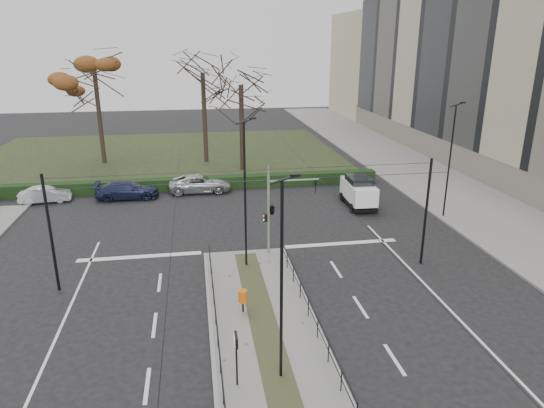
{
  "coord_description": "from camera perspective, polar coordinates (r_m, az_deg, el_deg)",
  "views": [
    {
      "loc": [
        -2.58,
        -20.98,
        11.74
      ],
      "look_at": [
        1.97,
        6.96,
        2.26
      ],
      "focal_mm": 32.0,
      "sensor_mm": 36.0,
      "label": 1
    }
  ],
  "objects": [
    {
      "name": "ground",
      "position": [
        24.18,
        -1.99,
        -10.55
      ],
      "size": [
        140.0,
        140.0,
        0.0
      ],
      "primitive_type": "plane",
      "color": "black",
      "rests_on": "ground"
    },
    {
      "name": "median_island",
      "position": [
        22.01,
        -1.14,
        -13.52
      ],
      "size": [
        4.4,
        15.0,
        0.14
      ],
      "primitive_type": "cube",
      "color": "slate",
      "rests_on": "ground"
    },
    {
      "name": "sidewalk_east",
      "position": [
        49.06,
        15.89,
        4.04
      ],
      "size": [
        8.0,
        90.0,
        0.14
      ],
      "primitive_type": "cube",
      "color": "slate",
      "rests_on": "ground"
    },
    {
      "name": "park",
      "position": [
        54.36,
        -12.7,
        5.64
      ],
      "size": [
        38.0,
        26.0,
        0.1
      ],
      "primitive_type": "cube",
      "color": "black",
      "rests_on": "ground"
    },
    {
      "name": "hedge",
      "position": [
        41.29,
        -13.66,
        2.18
      ],
      "size": [
        38.0,
        1.0,
        1.0
      ],
      "primitive_type": "cube",
      "color": "black",
      "rests_on": "ground"
    },
    {
      "name": "apartment_block",
      "position": [
        54.36,
        25.92,
        15.33
      ],
      "size": [
        13.09,
        52.1,
        21.64
      ],
      "color": "tan",
      "rests_on": "ground"
    },
    {
      "name": "median_railing",
      "position": [
        21.46,
        -1.11,
        -11.6
      ],
      "size": [
        4.14,
        13.24,
        0.92
      ],
      "color": "black",
      "rests_on": "median_island"
    },
    {
      "name": "catenary",
      "position": [
        24.22,
        -2.57,
        -1.6
      ],
      "size": [
        20.0,
        34.0,
        6.0
      ],
      "color": "black",
      "rests_on": "ground"
    },
    {
      "name": "traffic_light",
      "position": [
        27.32,
        0.14,
        -0.49
      ],
      "size": [
        3.16,
        1.79,
        4.65
      ],
      "color": "gray",
      "rests_on": "median_island"
    },
    {
      "name": "litter_bin",
      "position": [
        22.17,
        -3.46,
        -10.81
      ],
      "size": [
        0.41,
        0.41,
        1.06
      ],
      "color": "black",
      "rests_on": "median_island"
    },
    {
      "name": "info_panel",
      "position": [
        17.51,
        -4.25,
        -16.31
      ],
      "size": [
        0.12,
        0.54,
        2.06
      ],
      "color": "black",
      "rests_on": "median_island"
    },
    {
      "name": "streetlamp_median_near",
      "position": [
        16.72,
        1.18,
        -9.0
      ],
      "size": [
        0.64,
        0.13,
        7.63
      ],
      "color": "black",
      "rests_on": "median_island"
    },
    {
      "name": "streetlamp_median_far",
      "position": [
        25.34,
        -3.15,
        1.25
      ],
      "size": [
        0.67,
        0.14,
        8.05
      ],
      "color": "black",
      "rests_on": "median_island"
    },
    {
      "name": "streetlamp_sidewalk",
      "position": [
        35.13,
        20.21,
        4.89
      ],
      "size": [
        0.66,
        0.13,
        7.89
      ],
      "color": "black",
      "rests_on": "sidewalk_east"
    },
    {
      "name": "parked_car_second",
      "position": [
        41.09,
        -25.13,
        1.01
      ],
      "size": [
        3.89,
        1.75,
        1.24
      ],
      "primitive_type": "imported",
      "rotation": [
        0.0,
        0.0,
        1.69
      ],
      "color": "#AFB1B7",
      "rests_on": "ground"
    },
    {
      "name": "parked_car_third",
      "position": [
        39.76,
        -16.68,
        1.59
      ],
      "size": [
        4.84,
        1.98,
        1.4
      ],
      "primitive_type": "imported",
      "rotation": [
        0.0,
        0.0,
        1.57
      ],
      "color": "#1B2241",
      "rests_on": "ground"
    },
    {
      "name": "parked_car_fourth",
      "position": [
        40.28,
        -8.45,
        2.41
      ],
      "size": [
        5.08,
        2.36,
        1.41
      ],
      "primitive_type": "imported",
      "rotation": [
        0.0,
        0.0,
        1.57
      ],
      "color": "#AFB1B7",
      "rests_on": "ground"
    },
    {
      "name": "white_van",
      "position": [
        36.76,
        10.14,
        1.54
      ],
      "size": [
        2.04,
        4.24,
        2.28
      ],
      "color": "white",
      "rests_on": "ground"
    },
    {
      "name": "rust_tree",
      "position": [
        51.13,
        -20.18,
        14.43
      ],
      "size": [
        8.29,
        8.29,
        11.81
      ],
      "color": "black",
      "rests_on": "park"
    },
    {
      "name": "bare_tree_center",
      "position": [
        49.12,
        -8.13,
        14.31
      ],
      "size": [
        7.18,
        7.18,
        11.74
      ],
      "color": "black",
      "rests_on": "park"
    },
    {
      "name": "bare_tree_near",
      "position": [
        45.53,
        -3.66,
        13.08
      ],
      "size": [
        5.94,
        5.94,
        10.57
      ],
      "color": "black",
      "rests_on": "park"
    }
  ]
}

